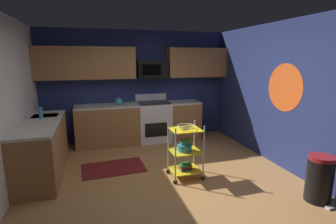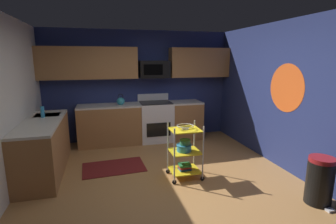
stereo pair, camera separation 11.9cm
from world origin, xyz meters
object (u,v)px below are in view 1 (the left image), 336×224
Objects in this scene: mixing_bowl_large at (185,147)px; dish_soap_bottle at (41,113)px; book_stack at (185,167)px; trash_can at (319,179)px; mixing_bowl_small at (186,142)px; microwave at (152,69)px; rolling_cart at (185,151)px; fruit_bowl at (186,126)px; oven_range at (154,121)px; kettle at (119,101)px.

mixing_bowl_large is 2.58m from dish_soap_bottle.
book_stack is 1.95m from trash_can.
dish_soap_bottle reaches higher than trash_can.
book_stack is at bearing 83.91° from mixing_bowl_small.
mixing_bowl_small is (0.05, -2.17, -1.08)m from microwave.
rolling_cart reaches higher than book_stack.
book_stack is (0.00, 0.00, -0.70)m from fruit_bowl.
oven_range is at bearing 23.48° from dish_soap_bottle.
rolling_cart reaches higher than mixing_bowl_large.
fruit_bowl is (0.05, -2.06, 0.40)m from oven_range.
mixing_bowl_large is (0.04, -2.16, -1.18)m from microwave.
trash_can is at bearing -38.63° from fruit_bowl.
dish_soap_bottle reaches higher than oven_range.
book_stack is at bearing 0.00° from mixing_bowl_large.
kettle is (-0.86, 2.06, 0.38)m from mixing_bowl_small.
trash_can is at bearing -65.05° from microwave.
microwave is at bearing 90.95° from mixing_bowl_large.
rolling_cart is 3.47× the size of kettle.
mixing_bowl_small is at bearing -30.47° from mixing_bowl_large.
trash_can reaches higher than mixing_bowl_large.
rolling_cart is at bearing 83.91° from mixing_bowl_small.
trash_can is (1.52, -1.21, -0.29)m from mixing_bowl_small.
book_stack is (0.05, -2.06, -0.30)m from oven_range.
dish_soap_bottle is at bearing -145.98° from kettle.
dish_soap_bottle is at bearing -156.52° from oven_range.
microwave is 1.06× the size of trash_can.
microwave is 2.65× the size of kettle.
microwave is 3.50× the size of dish_soap_bottle.
trash_can is (2.38, -3.27, -0.67)m from kettle.
fruit_bowl is at bearing 141.37° from trash_can.
fruit_bowl reaches higher than trash_can.
dish_soap_bottle is at bearing 154.84° from mixing_bowl_large.
oven_range is at bearing 91.41° from fruit_bowl.
microwave is 2.57× the size of fruit_bowl.
fruit_bowl reaches higher than book_stack.
book_stack is 2.37m from kettle.
oven_range is at bearing 91.38° from mixing_bowl_small.
dish_soap_bottle is (-2.31, 1.08, 0.14)m from fruit_bowl.
microwave is at bearing 91.36° from fruit_bowl.
book_stack is at bearing -88.64° from microwave.
mixing_bowl_small is (-0.00, -0.01, 0.17)m from rolling_cart.
dish_soap_bottle is (-2.31, 1.08, 0.57)m from rolling_cart.
trash_can is (1.52, -1.21, 0.15)m from book_stack.
kettle is at bearing -172.37° from microwave.
mixing_bowl_small is 2.27m from kettle.
rolling_cart is (0.05, -2.16, -1.25)m from microwave.
kettle is at bearing 112.74° from book_stack.
rolling_cart is 0.07m from mixing_bowl_large.
fruit_bowl is at bearing 0.00° from mixing_bowl_large.
oven_range is 2.06m from rolling_cart.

